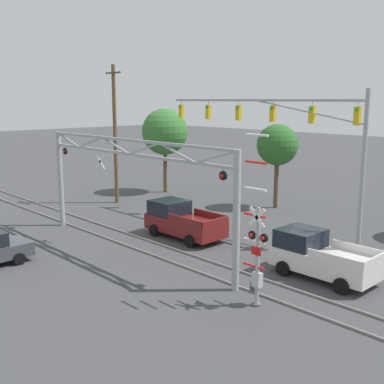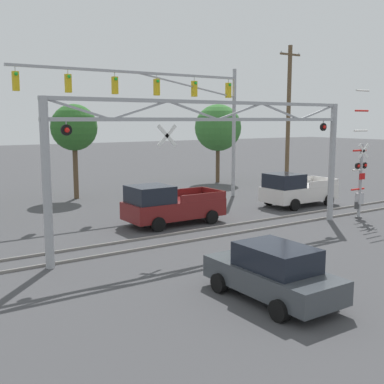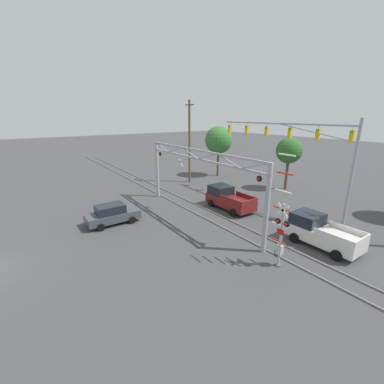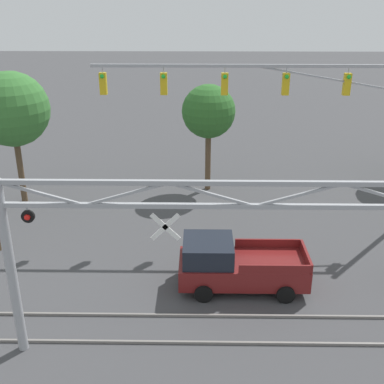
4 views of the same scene
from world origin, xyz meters
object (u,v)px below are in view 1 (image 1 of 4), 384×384
Objects in this scene: traffic_signal_span at (293,130)px; background_tree_far_right_verge at (277,145)px; pickup_truck_lead at (181,221)px; utility_pole_left at (115,133)px; crossing_signal_mast at (257,252)px; background_tree_beyond_span at (165,132)px; pickup_truck_following at (319,256)px; crossing_gantry at (129,177)px.

traffic_signal_span is 2.37× the size of background_tree_far_right_verge.
utility_pole_left is (-10.36, 2.72, 4.34)m from pickup_truck_lead.
crossing_signal_mast is at bearing -19.90° from utility_pole_left.
crossing_signal_mast is 0.93× the size of background_tree_beyond_span.
pickup_truck_lead is (-8.92, 4.26, -1.18)m from crossing_signal_mast.
background_tree_beyond_span reaches higher than pickup_truck_lead.
pickup_truck_following is 21.89m from background_tree_beyond_span.
pickup_truck_lead is 14.34m from background_tree_beyond_span.
traffic_signal_span is 8.79m from pickup_truck_following.
background_tree_far_right_verge is at bearing 134.59° from pickup_truck_following.
utility_pole_left is (-14.18, -2.43, -0.80)m from traffic_signal_span.
pickup_truck_following is (8.91, 0.17, -0.00)m from pickup_truck_lead.
crossing_gantry reaches higher than pickup_truck_lead.
crossing_gantry reaches higher than pickup_truck_following.
background_tree_far_right_verge is at bearing 124.34° from crossing_signal_mast.
pickup_truck_following is at bearing 23.74° from crossing_gantry.
pickup_truck_lead is 8.91m from pickup_truck_following.
background_tree_beyond_span is (-14.85, 3.02, -0.99)m from traffic_signal_span.
crossing_gantry is 3.01× the size of pickup_truck_lead.
pickup_truck_following is at bearing -21.87° from background_tree_beyond_span.
crossing_signal_mast is 0.46× the size of traffic_signal_span.
traffic_signal_span reaches higher than crossing_gantry.
background_tree_beyond_span is at bearing -169.13° from background_tree_far_right_verge.
crossing_signal_mast is 17.57m from background_tree_far_right_verge.
crossing_gantry is 13.86m from background_tree_far_right_verge.
pickup_truck_following is at bearing 90.08° from crossing_signal_mast.
background_tree_beyond_span is (-19.95, 12.43, 2.98)m from crossing_signal_mast.
crossing_signal_mast is 23.69m from background_tree_beyond_span.
traffic_signal_span is (-5.10, 9.41, 3.97)m from crossing_signal_mast.
crossing_signal_mast is (8.77, -0.57, -1.77)m from crossing_gantry.
crossing_signal_mast is at bearing -89.92° from pickup_truck_following.
utility_pole_left is at bearing -141.98° from background_tree_far_right_verge.
utility_pole_left is 1.46× the size of background_tree_beyond_span.
utility_pole_left is 5.49m from background_tree_beyond_span.
background_tree_beyond_span is 1.16× the size of background_tree_far_right_verge.
crossing_signal_mast reaches higher than crossing_gantry.
background_tree_beyond_span is 10.33m from background_tree_far_right_verge.
background_tree_beyond_span is at bearing 168.52° from traffic_signal_span.
pickup_truck_lead is 0.48× the size of utility_pole_left.
pickup_truck_lead and pickup_truck_following have the same top height.
utility_pole_left reaches higher than pickup_truck_following.
utility_pole_left is at bearing 160.10° from crossing_signal_mast.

